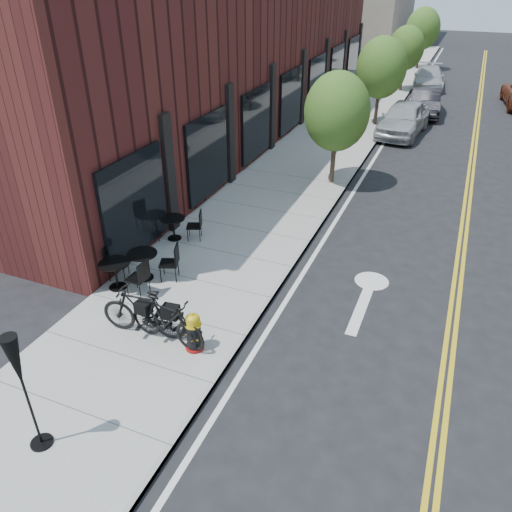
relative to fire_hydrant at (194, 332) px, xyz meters
The scene contains 17 objects.
ground 1.23m from the fire_hydrant, 43.00° to the left, with size 120.00×120.00×0.00m, color black.
sidewalk_near 10.83m from the fire_hydrant, 96.30° to the left, with size 4.00×70.00×0.12m, color #9E9B93.
building_near 16.09m from the fire_hydrant, 111.08° to the left, with size 5.00×28.00×7.00m, color #411614.
tree_near_a 9.98m from the fire_hydrant, 88.75° to the left, with size 2.20×2.20×3.81m.
tree_near_b 17.89m from the fire_hydrant, 89.32° to the left, with size 2.30×2.30×3.98m.
tree_near_c 25.84m from the fire_hydrant, 89.53° to the left, with size 2.10×2.10×3.67m.
tree_near_d 33.83m from the fire_hydrant, 89.64° to the left, with size 2.40×2.40×4.11m.
fire_hydrant is the anchor object (origin of this frame).
bicycle_left 1.19m from the fire_hydrant, behind, with size 0.53×1.89×1.14m, color black.
bicycle_right 0.60m from the fire_hydrant, behind, with size 0.51×1.79×1.08m, color black.
bistro_set_a 3.04m from the fire_hydrant, 156.22° to the left, with size 1.70×0.76×0.91m.
bistro_set_b 3.03m from the fire_hydrant, 142.72° to the left, with size 1.75×1.01×0.93m.
bistro_set_c 4.79m from the fire_hydrant, 125.55° to the left, with size 1.60×0.96×0.85m.
patio_umbrella 3.46m from the fire_hydrant, 111.43° to the right, with size 0.36×0.36×2.24m.
parked_car_a 16.98m from the fire_hydrant, 84.55° to the left, with size 1.76×4.37×1.49m, color #A8AAB0.
parked_car_b 21.06m from the fire_hydrant, 84.18° to the left, with size 1.39×3.99×1.31m, color black.
parked_car_c 27.60m from the fire_hydrant, 86.61° to the left, with size 1.80×4.42×1.28m, color #ACACB1.
Camera 1 is at (3.33, -7.48, 6.91)m, focal length 35.00 mm.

